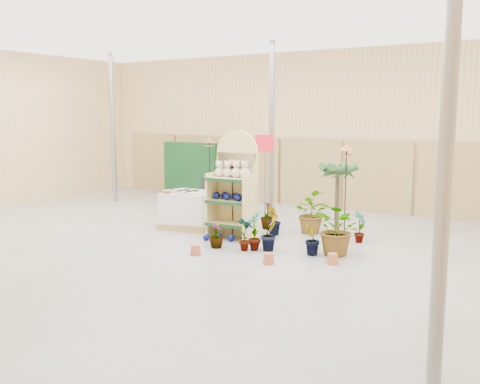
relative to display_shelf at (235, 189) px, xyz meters
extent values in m
cube|color=gray|center=(-0.22, -1.40, -1.13)|extent=(15.00, 12.00, 0.10)
cube|color=white|center=(-0.22, -1.40, 3.47)|extent=(15.00, 12.00, 0.10)
cube|color=tan|center=(-0.22, 4.65, 1.17)|extent=(15.00, 0.10, 4.50)
cylinder|color=gray|center=(5.28, -4.90, 1.17)|extent=(0.14, 0.14, 4.50)
cylinder|color=gray|center=(-5.72, 2.10, 1.17)|extent=(0.14, 0.14, 4.50)
cylinder|color=gray|center=(-0.22, 2.10, 1.17)|extent=(0.14, 0.14, 4.50)
cube|color=#9B7C46|center=(-6.22, 4.52, -0.08)|extent=(1.90, 0.06, 2.00)
cube|color=#9B7C46|center=(-4.22, 4.52, -0.08)|extent=(1.90, 0.06, 2.00)
cube|color=#9B7C46|center=(-2.22, 4.52, -0.08)|extent=(1.90, 0.06, 2.00)
cube|color=#9B7C46|center=(-0.22, 4.52, -0.08)|extent=(1.90, 0.06, 2.00)
cube|color=#9B7C46|center=(1.78, 4.52, -0.08)|extent=(1.90, 0.06, 2.00)
cube|color=#9B7C46|center=(3.78, 4.52, -0.08)|extent=(1.90, 0.06, 2.00)
cube|color=tan|center=(0.00, 0.11, -0.15)|extent=(0.99, 0.15, 1.87)
cylinder|color=tan|center=(0.00, 0.11, 0.79)|extent=(0.99, 0.15, 0.99)
cube|color=tan|center=(0.00, -0.18, -0.75)|extent=(0.98, 0.61, 0.04)
cube|color=#0F3819|center=(0.00, -0.45, -0.75)|extent=(0.94, 0.09, 0.07)
cube|color=tan|center=(0.00, -0.18, -0.25)|extent=(0.98, 0.61, 0.04)
cube|color=#0F3819|center=(0.00, -0.45, -0.25)|extent=(0.94, 0.09, 0.07)
cube|color=tan|center=(0.00, -0.18, 0.24)|extent=(0.98, 0.61, 0.04)
cube|color=#0F3819|center=(0.00, -0.45, 0.24)|extent=(0.94, 0.09, 0.07)
cube|color=tan|center=(-0.47, -0.18, -0.36)|extent=(0.08, 0.55, 1.43)
cube|color=tan|center=(0.47, -0.18, -0.36)|extent=(0.08, 0.55, 1.43)
sphere|color=beige|center=(-0.33, -0.11, 0.36)|extent=(0.20, 0.20, 0.20)
sphere|color=beige|center=(-0.33, -0.11, 0.52)|extent=(0.15, 0.15, 0.15)
sphere|color=beige|center=(-0.11, -0.11, 0.36)|extent=(0.21, 0.21, 0.21)
sphere|color=beige|center=(-0.11, -0.11, 0.53)|extent=(0.15, 0.15, 0.15)
sphere|color=beige|center=(0.11, -0.11, 0.37)|extent=(0.22, 0.22, 0.22)
sphere|color=beige|center=(0.11, -0.11, 0.54)|extent=(0.15, 0.15, 0.15)
sphere|color=beige|center=(0.33, -0.11, 0.37)|extent=(0.23, 0.23, 0.23)
sphere|color=beige|center=(0.33, -0.11, 0.56)|extent=(0.15, 0.15, 0.15)
sphere|color=#070E57|center=(-0.35, -0.20, -0.15)|extent=(0.16, 0.16, 0.16)
sphere|color=#070E57|center=(-0.21, -0.07, -0.15)|extent=(0.16, 0.16, 0.16)
sphere|color=#070E57|center=(-0.07, -0.20, -0.15)|extent=(0.16, 0.16, 0.16)
sphere|color=#070E57|center=(0.07, -0.07, -0.15)|extent=(0.16, 0.16, 0.16)
sphere|color=#070E57|center=(0.21, -0.20, -0.15)|extent=(0.16, 0.16, 0.16)
sphere|color=#070E57|center=(0.35, -0.07, -0.15)|extent=(0.16, 0.16, 0.16)
sphere|color=#070E57|center=(-0.32, -0.64, -1.00)|extent=(0.15, 0.15, 0.15)
sphere|color=#070E57|center=(-0.16, -0.40, -1.00)|extent=(0.15, 0.15, 0.15)
sphere|color=#070E57|center=(0.00, -0.64, -1.00)|extent=(0.15, 0.15, 0.15)
sphere|color=#070E57|center=(0.16, -0.40, -1.00)|extent=(0.15, 0.15, 0.15)
cube|color=#9B7C46|center=(-1.47, 0.22, -1.00)|extent=(1.40, 1.25, 0.15)
cube|color=silver|center=(-1.47, 0.22, -0.57)|extent=(1.28, 1.13, 0.70)
cylinder|color=#B6B08A|center=(-1.72, 0.07, -0.20)|extent=(0.40, 0.40, 0.04)
cylinder|color=#B6B08A|center=(-1.47, 0.07, -0.20)|extent=(0.40, 0.40, 0.04)
cylinder|color=#B6B08A|center=(-1.22, 0.07, -0.20)|extent=(0.40, 0.40, 0.04)
cylinder|color=#B6B08A|center=(-1.72, 0.38, -0.20)|extent=(0.40, 0.40, 0.04)
cylinder|color=#B6B08A|center=(-1.47, 0.38, -0.20)|extent=(0.40, 0.40, 0.04)
cylinder|color=#B6B08A|center=(-1.22, 0.38, -0.20)|extent=(0.40, 0.40, 0.04)
cube|color=black|center=(-2.02, 2.11, -0.83)|extent=(0.50, 0.50, 0.50)
cube|color=black|center=(-2.02, 2.11, -0.33)|extent=(0.50, 0.50, 0.50)
cube|color=black|center=(-2.32, 2.11, -0.83)|extent=(0.50, 0.50, 0.50)
cube|color=#0F3B18|center=(-4.02, 3.80, -0.18)|extent=(2.00, 0.30, 1.80)
cylinder|color=gray|center=(-0.12, 1.60, 0.02)|extent=(0.05, 0.05, 2.20)
cube|color=red|center=(-0.12, 1.56, 0.92)|extent=(0.50, 0.03, 0.40)
cylinder|color=black|center=(-0.07, 0.01, -0.32)|extent=(0.02, 0.02, 1.51)
cylinder|color=#A55334|center=(-0.07, 0.01, 0.44)|extent=(0.30, 0.30, 0.02)
cone|color=#A55334|center=(-0.07, 0.01, 0.61)|extent=(0.34, 0.34, 0.14)
cylinder|color=black|center=(2.21, 0.89, -0.15)|extent=(0.02, 0.02, 1.85)
cylinder|color=#A55334|center=(2.21, 0.89, 0.77)|extent=(0.30, 0.30, 0.02)
cone|color=#A55334|center=(2.21, 0.89, 0.94)|extent=(0.34, 0.34, 0.14)
cylinder|color=black|center=(-2.93, 3.24, -0.20)|extent=(0.02, 0.02, 1.77)
cylinder|color=#A55334|center=(-2.93, 3.24, 0.69)|extent=(0.30, 0.30, 0.02)
cone|color=#A55334|center=(-2.93, 3.24, 0.86)|extent=(0.34, 0.34, 0.14)
cylinder|color=#413626|center=(1.83, 1.41, -0.39)|extent=(0.10, 0.10, 1.38)
imported|color=#21491F|center=(0.82, -0.92, -0.73)|extent=(0.41, 0.32, 0.69)
imported|color=#21491F|center=(1.22, -0.64, -0.73)|extent=(0.33, 0.40, 0.69)
imported|color=#21491F|center=(2.54, 0.92, -0.73)|extent=(0.30, 0.40, 0.70)
imported|color=#21491F|center=(0.68, 0.59, -0.74)|extent=(0.45, 0.48, 0.68)
imported|color=#21491F|center=(1.24, 1.23, -0.61)|extent=(1.12, 1.11, 0.94)
imported|color=#21491F|center=(0.20, -1.02, -0.81)|extent=(0.40, 0.40, 0.53)
imported|color=#21491F|center=(0.95, -0.77, -0.68)|extent=(0.49, 0.51, 0.80)
imported|color=#21491F|center=(2.11, -0.57, -0.75)|extent=(0.36, 0.41, 0.65)
imported|color=#21491F|center=(2.52, -0.27, -0.56)|extent=(1.21, 1.16, 1.04)
imported|color=#21491F|center=(0.24, 1.11, -0.74)|extent=(0.53, 0.53, 0.67)
camera|label=1|loc=(6.19, -9.81, 1.65)|focal=40.00mm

